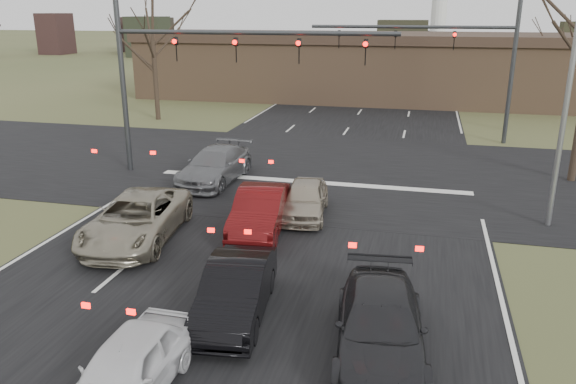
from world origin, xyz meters
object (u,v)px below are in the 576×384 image
Objects in this scene: car_white_sedan at (128,369)px; car_black_hatch at (236,290)px; streetlight_right_far at (512,37)px; car_red_ahead at (260,210)px; mast_arm_far at (460,50)px; car_silver_suv at (136,219)px; car_silver_ahead at (305,199)px; building at (396,67)px; mast_arm_near at (190,60)px; streetlight_right_near at (567,60)px; car_grey_ahead at (215,165)px; car_charcoal_sedan at (380,326)px.

car_black_hatch is at bearing 74.05° from car_white_sedan.
streetlight_right_far is 2.28× the size of car_red_ahead.
streetlight_right_far is (3.14, 4.00, 0.57)m from mast_arm_far.
streetlight_right_far reaches higher than car_white_sedan.
car_silver_suv reaches higher than car_white_sedan.
car_red_ahead is at bearing -128.86° from car_silver_ahead.
car_white_sedan is 8.79m from car_red_ahead.
car_silver_suv is at bearing -100.65° from building.
mast_arm_near is 20.20m from streetlight_right_far.
streetlight_right_near is 17.01m from streetlight_right_far.
car_silver_suv is 1.20× the size of car_red_ahead.
mast_arm_far is at bearing 41.22° from mast_arm_near.
car_red_ahead is (-9.82, -19.82, -4.86)m from streetlight_right_far.
car_black_hatch is at bearing -86.18° from car_red_ahead.
car_grey_ahead is (-4.50, 10.44, 0.04)m from car_black_hatch.
mast_arm_near is 15.17m from mast_arm_far.
car_silver_suv is at bearing 117.66° from car_white_sedan.
mast_arm_near is at bearing 167.95° from streetlight_right_near.
car_grey_ahead is at bearing 104.85° from car_white_sedan.
car_red_ahead is (0.00, 8.79, 0.10)m from car_white_sedan.
streetlight_right_far is at bearing 72.56° from car_charcoal_sedan.
car_grey_ahead is (1.23, -0.80, -4.35)m from mast_arm_near.
car_white_sedan is 3.51m from car_black_hatch.
building is 29.15m from car_silver_ahead.
mast_arm_near and mast_arm_far have the same top height.
streetlight_right_near is 1.90× the size of car_silver_suv.
streetlight_right_near is at bearing 10.20° from car_red_ahead.
mast_arm_far is at bearing 62.69° from car_silver_ahead.
streetlight_right_far is (0.50, 17.00, 0.00)m from streetlight_right_near.
car_silver_suv reaches higher than car_charcoal_sedan.
streetlight_right_far is at bearing 51.03° from car_silver_suv.
mast_arm_far is 22.41m from car_black_hatch.
car_silver_suv is 6.72m from car_grey_ahead.
streetlight_right_near reaches higher than car_white_sedan.
car_white_sedan is (3.62, -7.08, -0.10)m from car_silver_suv.
building is at bearing 72.35° from car_silver_suv.
streetlight_right_far is 2.01× the size of car_grey_ahead.
mast_arm_near is 2.44× the size of car_grey_ahead.
car_charcoal_sedan is (2.00, -37.01, -1.99)m from building.
streetlight_right_near is 10.89m from car_red_ahead.
car_white_sedan is at bearing -72.06° from mast_arm_near.
car_red_ahead is (3.62, 1.70, -0.01)m from car_silver_suv.
car_white_sedan is 0.79× the size of car_charcoal_sedan.
car_silver_ahead is at bearing -92.66° from building.
car_black_hatch is 5.52m from car_red_ahead.
car_grey_ahead reaches higher than car_white_sedan.
car_charcoal_sedan is 1.23× the size of car_silver_ahead.
mast_arm_far is 2.70× the size of car_black_hatch.
streetlight_right_far is 2.16× the size of car_charcoal_sedan.
car_black_hatch is 0.83× the size of car_grey_ahead.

